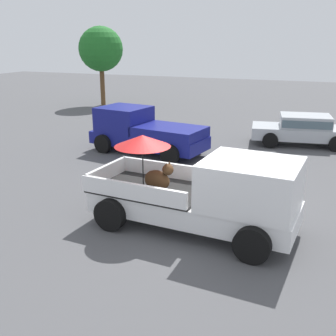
% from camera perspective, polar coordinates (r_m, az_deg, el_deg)
% --- Properties ---
extents(ground_plane, '(80.00, 80.00, 0.00)m').
position_cam_1_polar(ground_plane, '(10.20, 3.40, -8.33)').
color(ground_plane, '#4C4C4F').
extents(pickup_truck_main, '(5.16, 2.52, 2.27)m').
position_cam_1_polar(pickup_truck_main, '(9.66, 5.76, -3.57)').
color(pickup_truck_main, black).
rests_on(pickup_truck_main, ground).
extents(pickup_truck_red, '(5.02, 2.74, 1.80)m').
position_cam_1_polar(pickup_truck_red, '(16.68, -3.40, 5.17)').
color(pickup_truck_red, black).
rests_on(pickup_truck_red, ground).
extents(parked_sedan_near, '(4.53, 2.50, 1.33)m').
position_cam_1_polar(parked_sedan_near, '(18.84, 18.48, 5.32)').
color(parked_sedan_near, black).
rests_on(parked_sedan_near, ground).
extents(tree_by_lot, '(3.04, 3.04, 5.38)m').
position_cam_1_polar(tree_by_lot, '(29.43, -9.44, 16.16)').
color(tree_by_lot, brown).
rests_on(tree_by_lot, ground).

